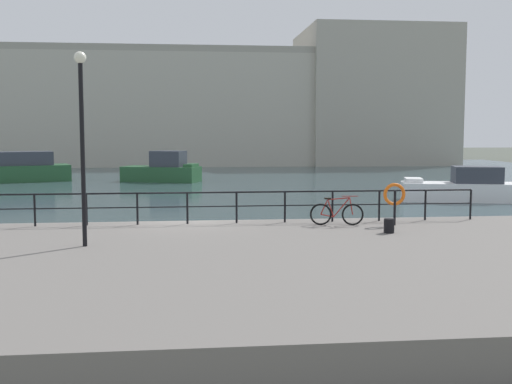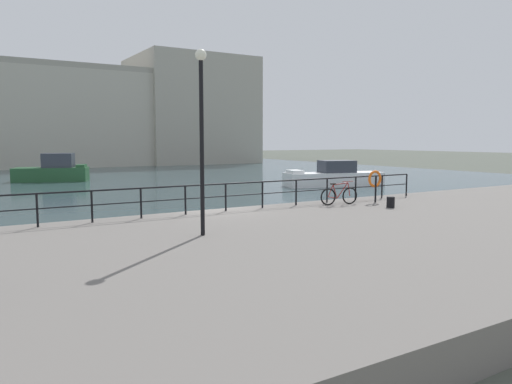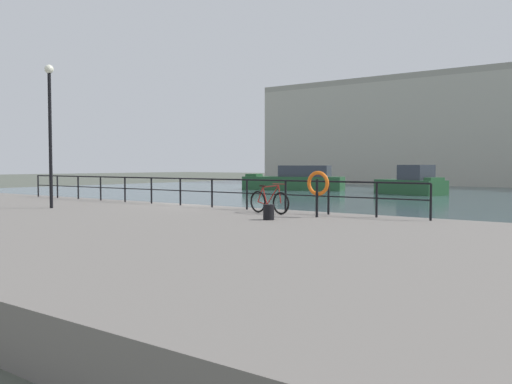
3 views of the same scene
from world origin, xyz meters
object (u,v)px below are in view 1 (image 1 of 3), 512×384
Objects in this scene: harbor_building at (239,108)px; moored_small_launch at (163,170)px; moored_red_daysailer at (472,189)px; parked_bicycle at (337,214)px; life_ring_stand at (394,196)px; mooring_bollard at (389,226)px; moored_white_yacht at (9,170)px; quay_lamp_post at (82,125)px.

harbor_building is 27.57m from moored_small_launch.
moored_red_daysailer is 16.94m from parked_bicycle.
life_ring_stand reaches higher than parked_bicycle.
parked_bicycle is 2.11m from mooring_bollard.
mooring_bollard is 1.88m from life_ring_stand.
parked_bicycle is (18.49, -29.58, 0.25)m from moored_white_yacht.
parked_bicycle is at bearing -91.29° from harbor_building.
moored_white_yacht is 34.47m from quay_lamp_post.
harbor_building is 42.91m from moored_red_daysailer.
quay_lamp_post is (-9.58, -2.86, 2.29)m from life_ring_stand.
mooring_bollard is 9.49m from quay_lamp_post.
harbor_building is 11.75× the size of quay_lamp_post.
harbor_building is at bearing -146.46° from moored_white_yacht.
quay_lamp_post is at bearing -98.80° from harbor_building.
moored_small_launch reaches higher than life_ring_stand.
quay_lamp_post is at bearing -149.72° from parked_bicycle.
parked_bicycle is at bearing 21.30° from quay_lamp_post.
harbor_building is 34.71× the size of parked_bicycle.
harbor_building is 7.74× the size of moored_red_daysailer.
moored_white_yacht is at bearing 108.39° from quay_lamp_post.
parked_bicycle is (-1.23, -54.46, -5.44)m from harbor_building.
quay_lamp_post is at bearing -171.82° from mooring_bollard.
moored_red_daysailer is 24.69m from quay_lamp_post.
moored_small_launch is 29.49m from parked_bicycle.
moored_red_daysailer is at bearing 59.36° from parked_bicycle.
moored_small_launch is at bearing 106.75° from life_ring_stand.
harbor_building is 54.81m from life_ring_stand.
moored_small_launch is at bearing 112.24° from parked_bicycle.
harbor_building is 6.27× the size of moored_white_yacht.
life_ring_stand is 10.26m from quay_lamp_post.
harbor_building reaches higher than moored_red_daysailer.
moored_white_yacht is 36.99m from mooring_bollard.
moored_small_launch is 31.86m from quay_lamp_post.
harbor_building is at bearing 97.69° from parked_bicycle.
moored_white_yacht is 1.87× the size of quay_lamp_post.
harbor_building is 43.67× the size of life_ring_stand.
moored_red_daysailer is at bearing 132.49° from moored_white_yacht.
mooring_bollard is 0.31× the size of life_ring_stand.
moored_small_launch is 3.59× the size of parked_bicycle.
quay_lamp_post reaches higher than mooring_bollard.
life_ring_stand is at bearing -89.28° from harbor_building.
quay_lamp_post reaches higher than life_ring_stand.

